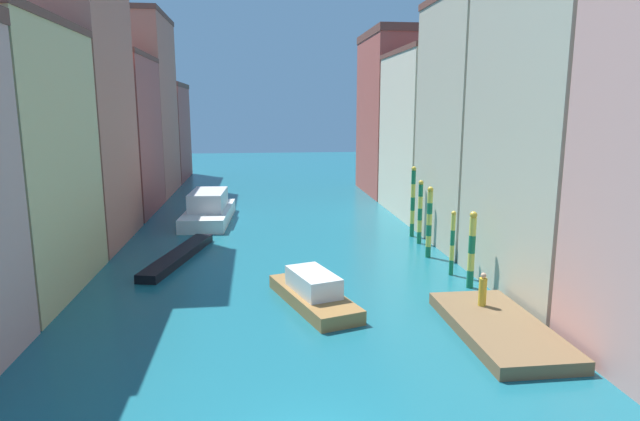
# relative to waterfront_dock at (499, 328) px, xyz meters

# --- Properties ---
(ground_plane) EXTENTS (154.00, 154.00, 0.00)m
(ground_plane) POSITION_rel_waterfront_dock_xyz_m (-8.65, 17.40, -0.27)
(ground_plane) COLOR #196070
(building_left_1) EXTENTS (6.16, 10.78, 13.79)m
(building_left_1) POSITION_rel_waterfront_dock_xyz_m (-22.40, 7.88, 6.63)
(building_left_1) COLOR #DBB77A
(building_left_1) RESTS_ON ground
(building_left_2) EXTENTS (6.16, 10.63, 20.91)m
(building_left_2) POSITION_rel_waterfront_dock_xyz_m (-22.40, 18.69, 10.19)
(building_left_2) COLOR #C6705B
(building_left_2) RESTS_ON ground
(building_left_3) EXTENTS (6.16, 10.84, 14.13)m
(building_left_3) POSITION_rel_waterfront_dock_xyz_m (-22.40, 29.81, 6.80)
(building_left_3) COLOR #B25147
(building_left_3) RESTS_ON ground
(building_left_4) EXTENTS (6.16, 11.87, 19.29)m
(building_left_4) POSITION_rel_waterfront_dock_xyz_m (-22.40, 41.06, 9.39)
(building_left_4) COLOR #C6705B
(building_left_4) RESTS_ON ground
(building_left_5) EXTENTS (6.16, 11.67, 12.61)m
(building_left_5) POSITION_rel_waterfront_dock_xyz_m (-22.40, 53.20, 6.05)
(building_left_5) COLOR #B25147
(building_left_5) RESTS_ON ground
(building_right_1) EXTENTS (6.16, 10.45, 21.57)m
(building_right_1) POSITION_rel_waterfront_dock_xyz_m (5.10, 5.09, 10.53)
(building_right_1) COLOR #BCB299
(building_right_1) RESTS_ON ground
(building_right_2) EXTENTS (6.16, 9.49, 16.88)m
(building_right_2) POSITION_rel_waterfront_dock_xyz_m (5.10, 15.21, 8.18)
(building_right_2) COLOR #BCB299
(building_right_2) RESTS_ON ground
(building_right_3) EXTENTS (6.16, 11.85, 14.40)m
(building_right_3) POSITION_rel_waterfront_dock_xyz_m (5.10, 26.14, 6.94)
(building_right_3) COLOR beige
(building_right_3) RESTS_ON ground
(building_right_4) EXTENTS (6.16, 12.13, 17.57)m
(building_right_4) POSITION_rel_waterfront_dock_xyz_m (5.10, 38.36, 8.53)
(building_right_4) COLOR #B25147
(building_right_4) RESTS_ON ground
(waterfront_dock) EXTENTS (3.56, 7.76, 0.54)m
(waterfront_dock) POSITION_rel_waterfront_dock_xyz_m (0.00, 0.00, 0.00)
(waterfront_dock) COLOR brown
(waterfront_dock) RESTS_ON ground
(person_on_dock) EXTENTS (0.36, 0.36, 1.56)m
(person_on_dock) POSITION_rel_waterfront_dock_xyz_m (0.05, 1.93, 1.00)
(person_on_dock) COLOR gold
(person_on_dock) RESTS_ON waterfront_dock
(mooring_pole_0) EXTENTS (0.39, 0.39, 4.15)m
(mooring_pole_0) POSITION_rel_waterfront_dock_xyz_m (1.12, 5.88, 1.86)
(mooring_pole_0) COLOR #197247
(mooring_pole_0) RESTS_ON ground
(mooring_pole_1) EXTENTS (0.28, 0.28, 3.75)m
(mooring_pole_1) POSITION_rel_waterfront_dock_xyz_m (0.90, 8.10, 1.65)
(mooring_pole_1) COLOR #197247
(mooring_pole_1) RESTS_ON ground
(mooring_pole_2) EXTENTS (0.37, 0.37, 4.59)m
(mooring_pole_2) POSITION_rel_waterfront_dock_xyz_m (0.76, 11.85, 2.08)
(mooring_pole_2) COLOR #197247
(mooring_pole_2) RESTS_ON ground
(mooring_pole_3) EXTENTS (0.34, 0.34, 4.51)m
(mooring_pole_3) POSITION_rel_waterfront_dock_xyz_m (1.25, 15.36, 2.04)
(mooring_pole_3) COLOR #197247
(mooring_pole_3) RESTS_ON ground
(mooring_pole_4) EXTENTS (0.35, 0.35, 5.25)m
(mooring_pole_4) POSITION_rel_waterfront_dock_xyz_m (1.33, 17.46, 2.41)
(mooring_pole_4) COLOR #197247
(mooring_pole_4) RESTS_ON ground
(vaporetto_white) EXTENTS (4.05, 10.00, 2.60)m
(vaporetto_white) POSITION_rel_waterfront_dock_xyz_m (-14.16, 24.73, 0.75)
(vaporetto_white) COLOR white
(vaporetto_white) RESTS_ON ground
(gondola_black) EXTENTS (3.50, 9.82, 0.51)m
(gondola_black) POSITION_rel_waterfront_dock_xyz_m (-15.07, 13.15, -0.01)
(gondola_black) COLOR black
(gondola_black) RESTS_ON ground
(motorboat_0) EXTENTS (4.12, 6.99, 1.64)m
(motorboat_0) POSITION_rel_waterfront_dock_xyz_m (-7.46, 4.38, 0.35)
(motorboat_0) COLOR olive
(motorboat_0) RESTS_ON ground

